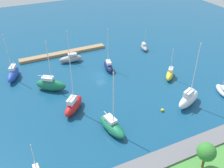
# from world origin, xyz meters

# --- Properties ---
(water) EXTENTS (160.00, 160.00, 0.00)m
(water) POSITION_xyz_m (0.00, 0.00, 0.00)
(water) COLOR navy
(water) RESTS_ON ground
(pier_dock) EXTENTS (27.55, 2.26, 0.87)m
(pier_dock) POSITION_xyz_m (5.60, -16.72, 0.43)
(pier_dock) COLOR #997A56
(pier_dock) RESTS_ON ground
(breakwater) EXTENTS (55.98, 3.68, 1.57)m
(breakwater) POSITION_xyz_m (0.00, 32.71, 0.79)
(breakwater) COLOR slate
(breakwater) RESTS_ON ground
(park_tree_west) EXTENTS (3.12, 3.12, 5.24)m
(park_tree_west) POSITION_xyz_m (-2.97, 36.95, 4.88)
(park_tree_west) COLOR brown
(park_tree_west) RESTS_ON shoreline_park
(sailboat_yellow_west_end) EXTENTS (5.31, 5.24, 8.87)m
(sailboat_yellow_west_end) POSITION_xyz_m (-16.43, 9.49, 1.20)
(sailboat_yellow_west_end) COLOR yellow
(sailboat_yellow_west_end) RESTS_ON water
(sailboat_gray_by_breakwater) EXTENTS (2.80, 5.06, 8.03)m
(sailboat_gray_by_breakwater) POSITION_xyz_m (-19.51, -8.89, 0.88)
(sailboat_gray_by_breakwater) COLOR gray
(sailboat_gray_by_breakwater) RESTS_ON water
(sailboat_green_outer_mooring) EXTENTS (4.00, 8.04, 14.14)m
(sailboat_green_outer_mooring) POSITION_xyz_m (6.50, 21.43, 1.34)
(sailboat_green_outer_mooring) COLOR #19724C
(sailboat_green_outer_mooring) RESTS_ON water
(sailboat_white_near_pier) EXTENTS (8.06, 5.03, 15.45)m
(sailboat_white_near_pier) POSITION_xyz_m (-13.07, 21.12, 1.77)
(sailboat_white_near_pier) COLOR white
(sailboat_white_near_pier) RESTS_ON water
(sailboat_navy_inner_mooring) EXTENTS (3.14, 6.56, 12.31)m
(sailboat_navy_inner_mooring) POSITION_xyz_m (-3.24, -1.74, 1.26)
(sailboat_navy_inner_mooring) COLOR #141E4C
(sailboat_navy_inner_mooring) RESTS_ON water
(sailboat_blue_lone_north) EXTENTS (4.85, 7.89, 12.89)m
(sailboat_blue_lone_north) POSITION_xyz_m (21.88, -8.38, 1.48)
(sailboat_blue_lone_north) COLOR #2347B2
(sailboat_blue_lone_north) RESTS_ON water
(sailboat_red_mid_basin) EXTENTS (6.68, 6.90, 13.91)m
(sailboat_red_mid_basin) POSITION_xyz_m (11.52, 11.88, 1.56)
(sailboat_red_mid_basin) COLOR red
(sailboat_red_mid_basin) RESTS_ON water
(sailboat_gray_far_north) EXTENTS (7.19, 3.15, 10.07)m
(sailboat_gray_far_north) POSITION_xyz_m (4.95, -10.86, 1.16)
(sailboat_gray_far_north) COLOR gray
(sailboat_gray_far_north) RESTS_ON water
(sailboat_green_east_end) EXTENTS (7.83, 6.63, 13.33)m
(sailboat_green_east_end) POSITION_xyz_m (14.05, 1.47, 1.63)
(sailboat_green_east_end) COLOR #19724C
(sailboat_green_east_end) RESTS_ON water
(sailboat_white_along_channel) EXTENTS (3.66, 5.61, 7.54)m
(sailboat_white_along_channel) POSITION_xyz_m (-23.71, 21.01, 0.89)
(sailboat_white_along_channel) COLOR white
(sailboat_white_along_channel) RESTS_ON water
(mooring_buoy_yellow) EXTENTS (0.72, 0.72, 0.72)m
(mooring_buoy_yellow) POSITION_xyz_m (-6.40, 20.60, 0.36)
(mooring_buoy_yellow) COLOR yellow
(mooring_buoy_yellow) RESTS_ON water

